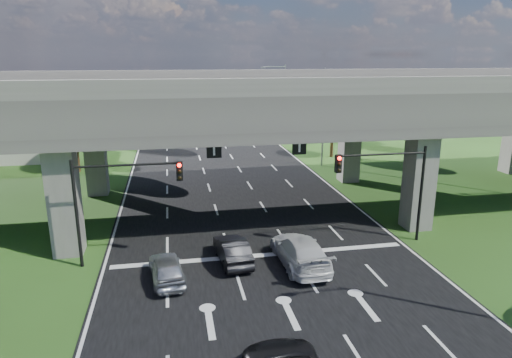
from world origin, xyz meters
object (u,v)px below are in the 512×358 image
object	(u,v)px
streetlight_far	(320,110)
car_white	(300,251)
signal_left	(117,192)
car_silver	(167,268)
car_dark	(232,250)
streetlight_beyond	(282,96)
signal_right	(390,177)

from	to	relation	value
streetlight_far	car_white	size ratio (longest dim) A/B	1.79
signal_left	streetlight_far	xyz separation A→B (m)	(17.92, 20.06, 1.66)
signal_left	car_silver	size ratio (longest dim) A/B	1.49
streetlight_far	car_white	xyz separation A→B (m)	(-8.30, -22.10, -5.01)
car_white	car_dark	bearing A→B (deg)	-18.91
streetlight_far	streetlight_beyond	xyz separation A→B (m)	(0.00, 16.00, 0.00)
streetlight_far	car_dark	world-z (taller)	streetlight_far
car_dark	car_white	distance (m)	3.76
signal_right	streetlight_beyond	bearing A→B (deg)	86.39
car_silver	signal_left	bearing A→B (deg)	-53.29
streetlight_beyond	signal_left	bearing A→B (deg)	-116.43
signal_left	car_silver	xyz separation A→B (m)	(2.42, -2.53, -3.47)
signal_right	car_white	bearing A→B (deg)	-161.30
car_dark	car_white	size ratio (longest dim) A/B	0.76
car_silver	car_dark	distance (m)	3.93
signal_right	signal_left	size ratio (longest dim) A/B	1.00
signal_right	car_dark	xyz separation A→B (m)	(-9.62, -0.94, -3.46)
signal_left	streetlight_beyond	size ratio (longest dim) A/B	0.60
car_silver	car_dark	size ratio (longest dim) A/B	0.95
signal_right	streetlight_far	world-z (taller)	streetlight_far
signal_right	streetlight_beyond	size ratio (longest dim) A/B	0.60
car_silver	car_dark	world-z (taller)	car_dark
car_silver	streetlight_far	bearing A→B (deg)	-131.52
streetlight_beyond	car_white	distance (m)	39.31
signal_right	streetlight_beyond	xyz separation A→B (m)	(2.27, 36.06, 1.66)
streetlight_far	signal_right	bearing A→B (deg)	-96.47
car_silver	streetlight_beyond	bearing A→B (deg)	-118.95
signal_right	streetlight_beyond	distance (m)	36.17
car_silver	car_white	world-z (taller)	car_white
signal_left	car_white	bearing A→B (deg)	-11.96
streetlight_beyond	car_silver	size ratio (longest dim) A/B	2.49
streetlight_far	streetlight_beyond	distance (m)	16.00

